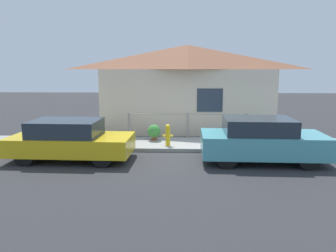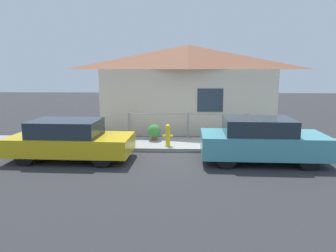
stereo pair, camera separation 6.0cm
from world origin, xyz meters
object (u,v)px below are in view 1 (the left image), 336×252
(car_right, at_px, (261,140))
(potted_plant_corner, at_px, (232,131))
(fire_hydrant, at_px, (168,135))
(potted_plant_near_hydrant, at_px, (154,132))
(car_left, at_px, (70,140))
(potted_plant_by_fence, at_px, (100,131))

(car_right, distance_m, potted_plant_corner, 2.60)
(fire_hydrant, xyz_separation_m, potted_plant_near_hydrant, (-0.58, 0.91, -0.06))
(car_left, xyz_separation_m, potted_plant_corner, (5.60, 2.54, -0.13))
(fire_hydrant, bearing_deg, car_right, -27.15)
(potted_plant_by_fence, bearing_deg, car_right, -25.74)
(fire_hydrant, xyz_separation_m, potted_plant_corner, (2.50, 0.99, -0.02))
(car_right, relative_size, potted_plant_corner, 5.66)
(car_left, relative_size, car_right, 1.01)
(car_right, height_order, fire_hydrant, car_right)
(car_right, xyz_separation_m, potted_plant_by_fence, (-5.83, 2.81, -0.28))
(potted_plant_by_fence, height_order, potted_plant_corner, potted_plant_corner)
(potted_plant_near_hydrant, xyz_separation_m, potted_plant_corner, (3.08, 0.08, 0.04))
(potted_plant_corner, bearing_deg, car_right, -78.37)
(car_left, relative_size, potted_plant_near_hydrant, 6.24)
(car_right, bearing_deg, fire_hydrant, 154.14)
(car_right, relative_size, potted_plant_near_hydrant, 6.15)
(potted_plant_by_fence, bearing_deg, potted_plant_near_hydrant, -9.14)
(car_left, xyz_separation_m, car_right, (6.12, -0.00, 0.05))
(car_right, distance_m, fire_hydrant, 3.40)
(car_left, relative_size, potted_plant_by_fence, 7.37)
(fire_hydrant, distance_m, potted_plant_near_hydrant, 1.08)
(car_left, height_order, car_right, car_right)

